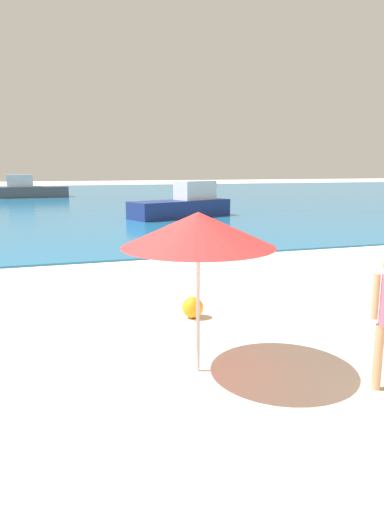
{
  "coord_description": "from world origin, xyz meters",
  "views": [
    {
      "loc": [
        -1.91,
        2.37,
        2.67
      ],
      "look_at": [
        0.56,
        10.17,
        1.09
      ],
      "focal_mm": 32.09,
      "sensor_mm": 36.0,
      "label": 1
    }
  ],
  "objects_px": {
    "boat_far": "(31,190)",
    "beach_ball": "(193,307)",
    "boat_near": "(183,205)",
    "beach_umbrella": "(198,230)"
  },
  "relations": [
    {
      "from": "boat_far",
      "to": "beach_ball",
      "type": "xyz_separation_m",
      "value": [
        3.69,
        -36.17,
        -0.57
      ]
    },
    {
      "from": "boat_near",
      "to": "beach_ball",
      "type": "distance_m",
      "value": 16.81
    },
    {
      "from": "beach_umbrella",
      "to": "beach_ball",
      "type": "bearing_deg",
      "value": 74.05
    },
    {
      "from": "boat_far",
      "to": "beach_ball",
      "type": "bearing_deg",
      "value": -84.91
    },
    {
      "from": "boat_far",
      "to": "beach_umbrella",
      "type": "relative_size",
      "value": 2.82
    },
    {
      "from": "boat_near",
      "to": "boat_far",
      "type": "relative_size",
      "value": 0.98
    },
    {
      "from": "beach_ball",
      "to": "beach_umbrella",
      "type": "bearing_deg",
      "value": -105.95
    },
    {
      "from": "beach_ball",
      "to": "beach_umbrella",
      "type": "xyz_separation_m",
      "value": [
        -0.61,
        -2.13,
        1.71
      ]
    },
    {
      "from": "boat_near",
      "to": "boat_far",
      "type": "height_order",
      "value": "boat_far"
    },
    {
      "from": "boat_far",
      "to": "beach_ball",
      "type": "height_order",
      "value": "boat_far"
    }
  ]
}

